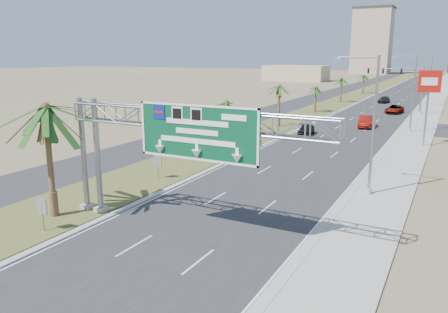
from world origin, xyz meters
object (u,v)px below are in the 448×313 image
at_px(signal_mast, 409,86).
at_px(pole_sign_red_near, 429,86).
at_px(car_mid_lane, 365,122).
at_px(sign_gantry, 177,128).
at_px(car_far, 384,100).
at_px(car_left_lane, 306,129).
at_px(car_right_lane, 394,109).
at_px(palm_near, 45,108).

bearing_deg(signal_mast, pole_sign_red_near, -81.00).
bearing_deg(signal_mast, car_mid_lane, -101.23).
distance_m(sign_gantry, car_far, 79.24).
distance_m(car_left_lane, car_right_lane, 28.70).
height_order(car_mid_lane, car_far, car_mid_lane).
relative_size(car_left_lane, car_far, 0.92).
bearing_deg(car_far, car_left_lane, -88.72).
bearing_deg(car_right_lane, car_far, 109.64).
xyz_separation_m(signal_mast, car_mid_lane, (-3.67, -18.50, -4.02)).
xyz_separation_m(car_mid_lane, car_far, (-2.62, 35.50, -0.18)).
bearing_deg(car_right_lane, pole_sign_red_near, -70.97).
xyz_separation_m(sign_gantry, car_left_lane, (-3.07, 33.99, -5.36)).
xyz_separation_m(car_left_lane, car_right_lane, (7.23, 27.77, 0.02)).
height_order(sign_gantry, car_left_lane, sign_gantry).
bearing_deg(palm_near, car_mid_lane, 76.76).
bearing_deg(car_far, car_mid_lane, -80.67).
bearing_deg(sign_gantry, palm_near, -166.68).
relative_size(car_left_lane, car_right_lane, 0.79).
bearing_deg(car_left_lane, palm_near, -103.97).
relative_size(palm_near, car_left_lane, 2.05).
xyz_separation_m(signal_mast, car_right_lane, (-2.07, -0.29, -4.13)).
bearing_deg(signal_mast, car_far, 110.30).
height_order(car_mid_lane, car_right_lane, car_mid_lane).
distance_m(car_right_lane, car_far, 17.80).
xyz_separation_m(car_left_lane, car_mid_lane, (5.63, 9.56, 0.13)).
distance_m(sign_gantry, signal_mast, 62.37).
distance_m(car_mid_lane, car_far, 35.60).
distance_m(palm_near, car_mid_lane, 47.12).
bearing_deg(car_mid_lane, pole_sign_red_near, -58.42).
xyz_separation_m(palm_near, car_mid_lane, (10.70, 45.48, -6.10)).
bearing_deg(car_mid_lane, sign_gantry, -100.49).
distance_m(car_left_lane, car_mid_lane, 11.10).
height_order(car_left_lane, car_right_lane, car_right_lane).
bearing_deg(car_far, palm_near, -90.59).
bearing_deg(car_right_lane, sign_gantry, -87.93).
relative_size(car_right_lane, car_far, 1.16).
distance_m(car_mid_lane, pole_sign_red_near, 14.43).
relative_size(car_mid_lane, car_far, 1.13).
xyz_separation_m(car_mid_lane, car_right_lane, (1.60, 18.21, -0.11)).
height_order(sign_gantry, car_mid_lane, sign_gantry).
height_order(car_mid_lane, pole_sign_red_near, pole_sign_red_near).
distance_m(sign_gantry, car_right_lane, 62.13).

